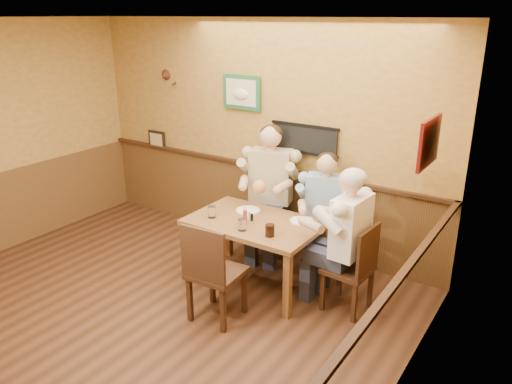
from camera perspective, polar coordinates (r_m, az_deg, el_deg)
room at (r=4.41m, az=-15.29°, el=3.90°), size 5.02×5.03×2.81m
dining_table at (r=5.37m, az=-0.15°, el=-4.19°), size 1.40×0.90×0.75m
chair_back_left at (r=6.16m, az=1.68°, el=-2.47°), size 0.58×0.58×1.02m
chair_back_right at (r=5.82m, az=7.76°, el=-4.76°), size 0.51×0.51×0.89m
chair_right_end at (r=5.07m, az=10.49°, el=-8.46°), size 0.46×0.46×0.94m
chair_near_side at (r=4.86m, az=-4.52°, el=-8.89°), size 0.50×0.50×1.03m
diner_tan_shirt at (r=6.08m, az=1.70°, el=-0.57°), size 0.83×0.83×1.45m
diner_blue_polo at (r=5.74m, az=7.84°, el=-3.03°), size 0.73×0.73×1.27m
diner_white_elder at (r=4.98m, az=10.64°, el=-6.43°), size 0.66×0.66×1.34m
water_glass_left at (r=5.41m, az=-5.08°, el=-2.28°), size 0.11×0.11×0.13m
water_glass_mid at (r=5.08m, az=-1.60°, el=-3.74°), size 0.09×0.09×0.13m
cola_tumbler at (r=4.95m, az=1.59°, el=-4.41°), size 0.10×0.10×0.12m
hot_sauce_bottle at (r=5.22m, az=-1.27°, el=-2.76°), size 0.05×0.05×0.18m
salt_shaker at (r=5.36m, az=-0.83°, el=-2.65°), size 0.05×0.05×0.09m
pepper_shaker at (r=5.32m, az=-0.49°, el=-2.91°), size 0.04×0.04×0.08m
plate_far_left at (r=5.59m, az=-0.93°, el=-2.10°), size 0.35×0.35×0.02m
plate_far_right at (r=5.33m, az=5.26°, el=-3.28°), size 0.34×0.34×0.02m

